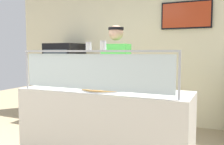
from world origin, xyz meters
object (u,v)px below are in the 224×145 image
at_px(pizza_tray, 104,88).
at_px(drink_fridge, 65,81).
at_px(pizza_server, 101,87).
at_px(worker_figure, 116,79).
at_px(pepper_flake_shaker, 103,46).
at_px(parmesan_shaker, 89,47).

relative_size(pizza_tray, drink_fridge, 0.33).
height_order(pizza_server, drink_fridge, drink_fridge).
xyz_separation_m(pizza_tray, pizza_server, (-0.03, -0.02, 0.02)).
relative_size(pizza_tray, pizza_server, 1.86).
bearing_deg(worker_figure, drink_fridge, 145.81).
height_order(pepper_flake_shaker, drink_fridge, drink_fridge).
height_order(pizza_server, worker_figure, worker_figure).
bearing_deg(worker_figure, parmesan_shaker, -85.15).
bearing_deg(drink_fridge, worker_figure, -34.19).
height_order(pepper_flake_shaker, worker_figure, worker_figure).
distance_m(pizza_tray, pizza_server, 0.04).
bearing_deg(pepper_flake_shaker, parmesan_shaker, 180.00).
height_order(pizza_tray, pizza_server, pizza_server).
bearing_deg(parmesan_shaker, pizza_tray, 80.50).
height_order(parmesan_shaker, worker_figure, worker_figure).
height_order(parmesan_shaker, drink_fridge, drink_fridge).
bearing_deg(pizza_tray, pizza_server, -144.11).
xyz_separation_m(pizza_server, drink_fridge, (-1.77, 1.80, -0.21)).
bearing_deg(pizza_tray, pepper_flake_shaker, -64.26).
xyz_separation_m(parmesan_shaker, drink_fridge, (-1.75, 2.04, -0.67)).
distance_m(pizza_tray, pepper_flake_shaker, 0.57).
xyz_separation_m(pepper_flake_shaker, drink_fridge, (-1.92, 2.04, -0.67)).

